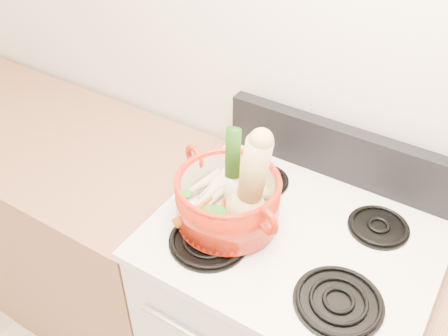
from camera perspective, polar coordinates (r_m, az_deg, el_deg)
The scene contains 23 objects.
wall_back at distance 1.49m, azimuth 15.42°, elevation 10.65°, with size 3.50×0.02×2.60m, color white.
stove_body at distance 1.82m, azimuth 6.78°, elevation -17.98°, with size 0.76×0.65×0.92m, color silver.
cooktop at distance 1.44m, azimuth 8.21°, elevation -7.73°, with size 0.78×0.67×0.03m, color silver.
control_backsplash at distance 1.59m, azimuth 13.23°, elevation 1.73°, with size 0.76×0.05×0.18m, color black.
counter_left at distance 2.28m, azimuth -17.98°, elevation -5.25°, with size 1.36×0.65×0.90m, color #996648.
burner_front_left at distance 1.39m, azimuth -1.73°, elevation -8.18°, with size 0.22×0.22×0.02m, color black.
burner_front_right at distance 1.29m, azimuth 12.95°, elevation -14.60°, with size 0.22×0.22×0.02m, color black.
burner_back_left at distance 1.58m, azimuth 4.29°, elevation -1.33°, with size 0.17×0.17×0.02m, color black.
burner_back_right at distance 1.49m, azimuth 17.26°, elevation -6.33°, with size 0.17×0.17×0.02m, color black.
dutch_oven at distance 1.38m, azimuth 0.44°, elevation -3.66°, with size 0.29×0.29×0.14m, color #A81D0A.
pot_handle_left at distance 1.46m, azimuth -3.41°, elevation 1.28°, with size 0.08×0.08×0.02m, color #A81D0A.
pot_handle_right at distance 1.26m, azimuth 4.93°, elevation -6.09°, with size 0.08×0.08×0.02m, color #A81D0A.
squash at distance 1.29m, azimuth 2.63°, elevation -1.49°, with size 0.12×0.12×0.29m, color tan, non-canonical shape.
leek at distance 1.34m, azimuth 0.86°, elevation -0.18°, with size 0.04×0.04×0.27m, color silver.
ginger at distance 1.45m, azimuth 4.02°, elevation -2.58°, with size 0.08×0.05×0.04m, color #D0B080.
parsnip_0 at distance 1.43m, azimuth -0.69°, elevation -2.97°, with size 0.04×0.04×0.20m, color beige.
parsnip_1 at distance 1.43m, azimuth -1.59°, elevation -2.76°, with size 0.05×0.05×0.22m, color beige.
parsnip_2 at distance 1.44m, azimuth 0.04°, elevation -1.77°, with size 0.04×0.04×0.20m, color beige.
parsnip_3 at distance 1.44m, azimuth -3.02°, elevation -2.05°, with size 0.04×0.04×0.16m, color beige.
parsnip_4 at distance 1.46m, azimuth -0.35°, elevation -0.90°, with size 0.04×0.04×0.20m, color beige.
carrot_0 at distance 1.37m, azimuth -0.73°, elevation -5.71°, with size 0.03×0.03×0.16m, color #C33D09.
carrot_1 at distance 1.38m, azimuth -3.41°, elevation -4.93°, with size 0.03×0.03×0.14m, color #B75909.
carrot_2 at distance 1.37m, azimuth 0.77°, elevation -4.70°, with size 0.04×0.04×0.19m, color #CC540A.
Camera 1 is at (0.34, 0.47, 1.98)m, focal length 40.00 mm.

